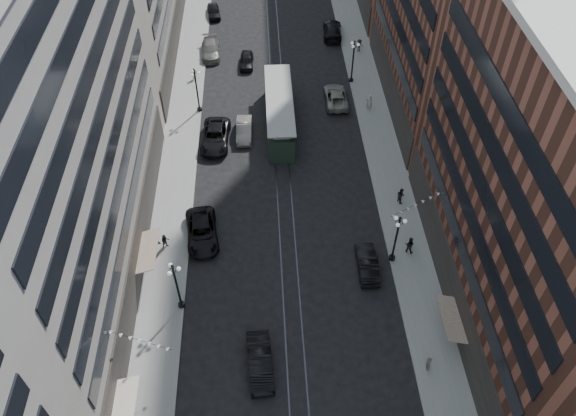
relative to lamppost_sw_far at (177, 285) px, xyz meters
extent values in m
plane|color=black|center=(9.20, 32.00, -3.10)|extent=(220.00, 220.00, 0.00)
cube|color=gray|center=(-1.80, 42.00, -3.02)|extent=(4.00, 180.00, 0.15)
cube|color=gray|center=(20.20, 42.00, -3.02)|extent=(4.00, 180.00, 0.15)
cube|color=#2D2D33|center=(8.50, 42.00, -3.09)|extent=(0.12, 180.00, 0.02)
cube|color=#2D2D33|center=(9.90, 42.00, -3.09)|extent=(0.12, 180.00, 0.02)
cube|color=gray|center=(-7.80, 5.00, 10.90)|extent=(8.00, 36.00, 28.00)
cube|color=brown|center=(26.20, 0.00, 8.90)|extent=(8.00, 30.00, 24.00)
cylinder|color=black|center=(0.00, 0.00, -2.80)|extent=(0.56, 0.56, 0.30)
cylinder|color=black|center=(0.00, 0.00, -0.35)|extent=(0.18, 0.18, 5.20)
sphere|color=black|center=(0.00, 0.00, 2.45)|extent=(0.24, 0.24, 0.24)
sphere|color=white|center=(0.45, 0.00, 2.05)|extent=(0.36, 0.36, 0.36)
sphere|color=white|center=(-0.22, 0.39, 2.05)|extent=(0.36, 0.36, 0.36)
sphere|color=white|center=(-0.22, -0.39, 2.05)|extent=(0.36, 0.36, 0.36)
cylinder|color=black|center=(0.00, 27.00, -2.80)|extent=(0.56, 0.56, 0.30)
cylinder|color=black|center=(0.00, 27.00, -0.35)|extent=(0.18, 0.18, 5.20)
sphere|color=black|center=(0.00, 27.00, 2.45)|extent=(0.24, 0.24, 0.24)
sphere|color=white|center=(0.45, 27.00, 2.05)|extent=(0.36, 0.36, 0.36)
sphere|color=white|center=(-0.22, 27.39, 2.05)|extent=(0.36, 0.36, 0.36)
sphere|color=white|center=(-0.22, 26.61, 2.05)|extent=(0.36, 0.36, 0.36)
cylinder|color=black|center=(18.40, 4.00, -2.80)|extent=(0.56, 0.56, 0.30)
cylinder|color=black|center=(18.40, 4.00, -0.35)|extent=(0.18, 0.18, 5.20)
sphere|color=black|center=(18.40, 4.00, 2.45)|extent=(0.24, 0.24, 0.24)
sphere|color=white|center=(18.85, 4.00, 2.05)|extent=(0.36, 0.36, 0.36)
sphere|color=white|center=(18.18, 4.39, 2.05)|extent=(0.36, 0.36, 0.36)
sphere|color=white|center=(18.18, 3.61, 2.05)|extent=(0.36, 0.36, 0.36)
cylinder|color=black|center=(18.40, 32.00, -2.80)|extent=(0.56, 0.56, 0.30)
cylinder|color=black|center=(18.40, 32.00, -0.35)|extent=(0.18, 0.18, 5.20)
sphere|color=black|center=(18.40, 32.00, 2.45)|extent=(0.24, 0.24, 0.24)
sphere|color=white|center=(18.85, 32.00, 2.05)|extent=(0.36, 0.36, 0.36)
sphere|color=white|center=(18.18, 32.39, 2.05)|extent=(0.36, 0.36, 0.36)
sphere|color=white|center=(18.18, 31.61, 2.05)|extent=(0.36, 0.36, 0.36)
cube|color=#1F3225|center=(9.20, 23.89, -1.68)|extent=(2.73, 13.09, 2.84)
cube|color=gray|center=(9.20, 23.89, 0.07)|extent=(1.75, 12.00, 0.65)
cube|color=gray|center=(9.20, 23.89, 0.50)|extent=(2.95, 13.31, 0.16)
cylinder|color=black|center=(9.20, 18.98, -2.71)|extent=(2.51, 0.76, 0.76)
cylinder|color=black|center=(9.20, 28.80, -2.71)|extent=(2.51, 0.76, 0.76)
imported|color=black|center=(1.36, 7.51, -2.26)|extent=(3.50, 6.33, 1.68)
imported|color=black|center=(6.46, -5.89, -2.24)|extent=(2.18, 5.30, 1.71)
imported|color=black|center=(-1.87, 6.48, -2.17)|extent=(0.85, 0.67, 1.55)
imported|color=#A19C85|center=(19.17, -6.69, -2.19)|extent=(0.54, 0.94, 1.52)
imported|color=black|center=(2.08, 21.17, -2.22)|extent=(3.32, 6.51, 1.76)
imported|color=#646159|center=(0.80, 39.20, -2.28)|extent=(2.58, 5.72, 1.63)
imported|color=black|center=(0.80, 49.68, -2.37)|extent=(2.24, 4.46, 1.46)
imported|color=black|center=(16.00, 3.10, -2.31)|extent=(1.67, 4.75, 1.56)
imported|color=gray|center=(16.02, 27.93, -2.32)|extent=(2.60, 5.62, 1.56)
imported|color=black|center=(17.24, 43.32, -2.23)|extent=(2.87, 6.12, 1.73)
imported|color=black|center=(5.50, 36.45, -2.38)|extent=(1.85, 4.24, 1.42)
imported|color=black|center=(-2.99, 6.34, -2.12)|extent=(1.57, 0.58, 1.66)
imported|color=beige|center=(-0.95, 33.59, -2.19)|extent=(0.92, 0.50, 1.50)
imported|color=black|center=(20.02, 4.78, -2.04)|extent=(1.00, 0.84, 1.81)
imported|color=#BBB49B|center=(19.68, 26.20, -1.99)|extent=(0.72, 0.49, 1.92)
imported|color=black|center=(20.32, 38.89, -2.12)|extent=(1.15, 0.70, 1.66)
imported|color=#65615A|center=(5.20, 22.24, -2.32)|extent=(1.74, 4.76, 1.56)
imported|color=black|center=(20.45, 11.08, -2.09)|extent=(0.80, 0.95, 1.71)
camera|label=1|loc=(7.48, -26.70, 36.61)|focal=35.00mm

